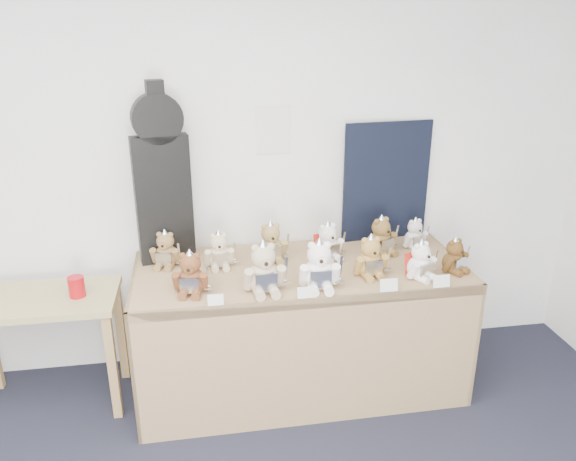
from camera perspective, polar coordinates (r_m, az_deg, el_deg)
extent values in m
plane|color=white|center=(3.59, -15.56, 5.82)|extent=(6.00, 0.00, 6.00)
cube|color=silver|center=(3.55, -1.53, 10.17)|extent=(0.21, 0.00, 0.30)
cube|color=#92724A|center=(3.40, 1.27, -4.18)|extent=(1.99, 0.84, 0.06)
cube|color=#92724A|center=(3.24, 2.59, -13.34)|extent=(1.99, 0.03, 0.83)
cube|color=#92724A|center=(3.55, -14.86, -10.80)|extent=(0.02, 0.83, 0.83)
cube|color=#92724A|center=(3.86, 15.84, -8.15)|extent=(0.02, 0.83, 0.83)
cube|color=#9A8953|center=(3.57, -23.90, -6.48)|extent=(0.87, 0.49, 0.04)
cube|color=olive|center=(3.49, -17.39, -13.09)|extent=(0.05, 0.05, 0.68)
cube|color=olive|center=(3.83, -16.61, -9.75)|extent=(0.05, 0.05, 0.68)
cube|color=black|center=(3.43, -12.51, 3.05)|extent=(0.34, 0.16, 0.78)
cylinder|color=black|center=(3.32, -13.17, 11.03)|extent=(0.30, 0.15, 0.29)
cube|color=black|center=(3.30, -13.34, 13.02)|extent=(0.11, 0.11, 0.19)
cube|color=black|center=(3.75, 9.96, 4.89)|extent=(0.59, 0.07, 0.79)
cylinder|color=#AD0B13|center=(3.46, -20.68, -5.36)|extent=(0.09, 0.09, 0.12)
ellipsoid|color=brown|center=(3.10, -9.79, -5.10)|extent=(0.18, 0.16, 0.16)
sphere|color=brown|center=(3.06, -9.91, -3.33)|extent=(0.12, 0.12, 0.12)
cylinder|color=brown|center=(3.02, -10.06, -3.86)|extent=(0.05, 0.03, 0.05)
sphere|color=black|center=(3.00, -10.11, -4.00)|extent=(0.02, 0.02, 0.02)
sphere|color=brown|center=(3.05, -10.66, -2.55)|extent=(0.04, 0.04, 0.04)
sphere|color=brown|center=(3.03, -9.27, -2.57)|extent=(0.04, 0.04, 0.04)
cylinder|color=brown|center=(3.10, -11.23, -5.10)|extent=(0.06, 0.09, 0.12)
cylinder|color=brown|center=(3.07, -8.49, -5.15)|extent=(0.06, 0.09, 0.12)
cylinder|color=brown|center=(3.08, -10.56, -6.28)|extent=(0.06, 0.11, 0.05)
cylinder|color=brown|center=(3.07, -9.26, -6.31)|extent=(0.06, 0.11, 0.05)
cube|color=white|center=(3.05, -9.99, -5.54)|extent=(0.10, 0.03, 0.09)
cone|color=white|center=(3.04, -9.97, -2.49)|extent=(0.10, 0.10, 0.07)
cube|color=white|center=(3.04, -8.10, -4.86)|extent=(0.02, 0.04, 0.16)
cube|color=white|center=(3.07, -8.04, -5.91)|extent=(0.05, 0.01, 0.01)
ellipsoid|color=tan|center=(3.08, -2.50, -4.78)|extent=(0.20, 0.17, 0.19)
sphere|color=tan|center=(3.02, -2.53, -2.66)|extent=(0.14, 0.14, 0.14)
cylinder|color=tan|center=(2.98, -2.30, -3.27)|extent=(0.06, 0.04, 0.06)
sphere|color=black|center=(2.96, -2.21, -3.43)|extent=(0.02, 0.02, 0.02)
sphere|color=tan|center=(2.99, -3.38, -1.81)|extent=(0.04, 0.04, 0.04)
sphere|color=tan|center=(3.01, -1.73, -1.65)|extent=(0.04, 0.04, 0.04)
cylinder|color=tan|center=(3.04, -4.04, -4.98)|extent=(0.06, 0.11, 0.14)
cylinder|color=tan|center=(3.07, -0.79, -4.63)|extent=(0.06, 0.11, 0.14)
cylinder|color=tan|center=(3.03, -3.00, -6.28)|extent=(0.07, 0.13, 0.06)
cylinder|color=tan|center=(3.05, -1.45, -6.11)|extent=(0.07, 0.13, 0.06)
cube|color=white|center=(3.01, -2.21, -5.28)|extent=(0.12, 0.03, 0.10)
cone|color=white|center=(3.00, -2.55, -1.64)|extent=(0.12, 0.12, 0.09)
cube|color=white|center=(3.05, -0.22, -4.21)|extent=(0.02, 0.05, 0.19)
cube|color=white|center=(3.08, -0.22, -5.46)|extent=(0.06, 0.01, 0.01)
ellipsoid|color=white|center=(3.12, 3.15, -4.46)|extent=(0.19, 0.17, 0.18)
sphere|color=white|center=(3.07, 3.19, -2.41)|extent=(0.13, 0.13, 0.13)
cylinder|color=white|center=(3.02, 3.35, -3.01)|extent=(0.06, 0.03, 0.06)
sphere|color=black|center=(3.00, 3.41, -3.16)|extent=(0.02, 0.02, 0.02)
sphere|color=white|center=(3.04, 2.40, -1.54)|extent=(0.04, 0.04, 0.04)
sphere|color=white|center=(3.05, 4.02, -1.48)|extent=(0.04, 0.04, 0.04)
cylinder|color=white|center=(3.08, 1.62, -4.56)|extent=(0.06, 0.10, 0.14)
cylinder|color=white|center=(3.11, 4.79, -4.41)|extent=(0.06, 0.10, 0.14)
cylinder|color=white|center=(3.08, 2.55, -5.88)|extent=(0.06, 0.12, 0.05)
cylinder|color=white|center=(3.09, 4.06, -5.80)|extent=(0.06, 0.12, 0.05)
cube|color=white|center=(3.05, 3.35, -4.95)|extent=(0.12, 0.03, 0.10)
cone|color=white|center=(3.04, 3.21, -1.43)|extent=(0.11, 0.11, 0.09)
cube|color=white|center=(3.09, 5.35, -4.04)|extent=(0.02, 0.05, 0.19)
cube|color=white|center=(3.12, 5.31, -5.25)|extent=(0.05, 0.01, 0.01)
ellipsoid|color=olive|center=(3.29, 8.30, -3.41)|extent=(0.17, 0.15, 0.16)
sphere|color=olive|center=(3.25, 8.39, -1.71)|extent=(0.12, 0.12, 0.12)
cylinder|color=olive|center=(3.21, 8.71, -2.18)|extent=(0.05, 0.03, 0.05)
sphere|color=black|center=(3.20, 8.82, -2.30)|extent=(0.02, 0.02, 0.02)
sphere|color=olive|center=(3.22, 7.81, -1.03)|extent=(0.04, 0.04, 0.04)
sphere|color=olive|center=(3.25, 9.06, -0.91)|extent=(0.04, 0.04, 0.04)
cylinder|color=olive|center=(3.25, 7.19, -3.56)|extent=(0.05, 0.09, 0.12)
cylinder|color=olive|center=(3.30, 9.65, -3.28)|extent=(0.05, 0.09, 0.12)
cylinder|color=olive|center=(3.25, 8.03, -4.59)|extent=(0.06, 0.11, 0.05)
cylinder|color=olive|center=(3.28, 9.19, -4.45)|extent=(0.06, 0.11, 0.05)
cube|color=white|center=(3.24, 8.70, -3.78)|extent=(0.10, 0.03, 0.09)
cone|color=white|center=(3.23, 8.44, -0.90)|extent=(0.10, 0.10, 0.08)
cube|color=white|center=(3.29, 10.13, -2.94)|extent=(0.02, 0.04, 0.17)
cube|color=white|center=(3.31, 10.07, -3.95)|extent=(0.05, 0.01, 0.01)
ellipsoid|color=white|center=(3.32, 13.20, -3.69)|extent=(0.19, 0.18, 0.15)
sphere|color=white|center=(3.28, 13.34, -2.13)|extent=(0.11, 0.11, 0.11)
cylinder|color=white|center=(3.25, 13.92, -2.52)|extent=(0.05, 0.04, 0.05)
sphere|color=black|center=(3.24, 14.13, -2.61)|extent=(0.02, 0.02, 0.02)
sphere|color=white|center=(3.24, 12.98, -1.59)|extent=(0.03, 0.03, 0.03)
sphere|color=white|center=(3.29, 13.81, -1.32)|extent=(0.03, 0.03, 0.03)
cylinder|color=white|center=(3.25, 12.62, -3.98)|extent=(0.07, 0.09, 0.11)
cylinder|color=white|center=(3.35, 14.25, -3.38)|extent=(0.07, 0.09, 0.11)
cylinder|color=white|center=(3.28, 13.41, -4.79)|extent=(0.08, 0.10, 0.04)
cylinder|color=white|center=(3.33, 14.17, -4.49)|extent=(0.08, 0.10, 0.04)
cube|color=white|center=(3.28, 13.94, -3.96)|extent=(0.09, 0.06, 0.08)
cone|color=white|center=(3.26, 13.41, -1.40)|extent=(0.09, 0.09, 0.07)
cube|color=white|center=(3.35, 14.67, -3.01)|extent=(0.03, 0.04, 0.15)
cube|color=white|center=(3.37, 14.58, -3.92)|extent=(0.04, 0.02, 0.01)
cube|color=red|center=(3.34, 12.53, -3.20)|extent=(0.12, 0.07, 0.13)
ellipsoid|color=brown|center=(3.45, 16.43, -3.09)|extent=(0.17, 0.16, 0.13)
sphere|color=brown|center=(3.42, 16.59, -1.72)|extent=(0.10, 0.10, 0.10)
cylinder|color=brown|center=(3.40, 17.11, -2.06)|extent=(0.05, 0.04, 0.04)
sphere|color=black|center=(3.39, 17.30, -2.13)|extent=(0.02, 0.02, 0.02)
sphere|color=brown|center=(3.38, 16.30, -1.24)|extent=(0.03, 0.03, 0.03)
sphere|color=brown|center=(3.43, 16.99, -1.01)|extent=(0.03, 0.03, 0.03)
cylinder|color=brown|center=(3.39, 15.97, -3.34)|extent=(0.07, 0.08, 0.10)
cylinder|color=brown|center=(3.49, 17.33, -2.83)|extent=(0.07, 0.08, 0.10)
cylinder|color=brown|center=(3.42, 16.64, -4.06)|extent=(0.07, 0.10, 0.04)
cylinder|color=brown|center=(3.46, 17.28, -3.81)|extent=(0.07, 0.10, 0.04)
cube|color=white|center=(3.42, 17.10, -3.33)|extent=(0.09, 0.05, 0.07)
cone|color=white|center=(3.40, 16.66, -1.07)|extent=(0.08, 0.08, 0.06)
cube|color=white|center=(3.49, 17.70, -2.50)|extent=(0.02, 0.03, 0.14)
cube|color=white|center=(3.51, 17.61, -3.31)|extent=(0.04, 0.02, 0.01)
ellipsoid|color=#C5B490|center=(3.40, -6.98, -2.66)|extent=(0.15, 0.13, 0.14)
sphere|color=#C5B490|center=(3.36, -7.05, -1.16)|extent=(0.11, 0.11, 0.11)
cylinder|color=#C5B490|center=(3.32, -6.99, -1.57)|extent=(0.04, 0.02, 0.04)
sphere|color=black|center=(3.31, -6.97, -1.67)|extent=(0.02, 0.02, 0.02)
sphere|color=#C5B490|center=(3.34, -7.67, -0.54)|extent=(0.03, 0.03, 0.03)
sphere|color=#C5B490|center=(3.35, -6.50, -0.46)|extent=(0.03, 0.03, 0.03)
cylinder|color=#C5B490|center=(3.37, -8.12, -2.75)|extent=(0.04, 0.08, 0.11)
cylinder|color=#C5B490|center=(3.38, -5.81, -2.59)|extent=(0.04, 0.08, 0.11)
cylinder|color=#C5B490|center=(3.37, -7.44, -3.68)|extent=(0.05, 0.09, 0.04)
cylinder|color=#C5B490|center=(3.37, -6.34, -3.60)|extent=(0.05, 0.09, 0.04)
cube|color=white|center=(3.34, -6.91, -2.99)|extent=(0.09, 0.02, 0.08)
cone|color=white|center=(3.34, -7.09, -0.44)|extent=(0.09, 0.09, 0.07)
cube|color=white|center=(3.36, -5.44, -2.30)|extent=(0.01, 0.04, 0.15)
cube|color=white|center=(3.39, -5.40, -3.20)|extent=(0.04, 0.01, 0.01)
ellipsoid|color=#9F834F|center=(3.46, -1.77, -1.93)|extent=(0.17, 0.15, 0.16)
sphere|color=#9F834F|center=(3.42, -1.78, -0.28)|extent=(0.12, 0.12, 0.12)
cylinder|color=#9F834F|center=(3.38, -1.60, -0.72)|extent=(0.05, 0.03, 0.05)
sphere|color=black|center=(3.36, -1.54, -0.83)|extent=(0.02, 0.02, 0.02)
sphere|color=#9F834F|center=(3.40, -2.42, 0.38)|extent=(0.04, 0.04, 0.04)
sphere|color=#9F834F|center=(3.41, -1.17, 0.49)|extent=(0.04, 0.04, 0.04)
cylinder|color=#9F834F|center=(3.43, -2.93, -2.05)|extent=(0.05, 0.09, 0.12)
cylinder|color=#9F834F|center=(3.46, -0.47, -1.81)|extent=(0.05, 0.09, 0.12)
cylinder|color=#9F834F|center=(3.42, -2.14, -3.04)|extent=(0.06, 0.11, 0.05)
cylinder|color=#9F834F|center=(3.44, -0.97, -2.92)|extent=(0.06, 0.11, 0.05)
cube|color=white|center=(3.40, -1.54, -2.26)|extent=(0.10, 0.03, 0.09)
cone|color=white|center=(3.40, -1.79, 0.50)|extent=(0.10, 0.10, 0.08)
cube|color=white|center=(3.44, -0.04, -1.48)|extent=(0.02, 0.04, 0.17)
cube|color=white|center=(3.47, -0.03, -2.46)|extent=(0.05, 0.01, 0.01)
ellipsoid|color=white|center=(3.49, 4.00, -1.82)|extent=(0.18, 0.17, 0.15)
sphere|color=white|center=(3.45, 4.05, -0.27)|extent=(0.11, 0.11, 0.11)
cylinder|color=white|center=(3.42, 4.44, -0.66)|extent=(0.05, 0.04, 0.05)
sphere|color=black|center=(3.40, 4.59, -0.75)|extent=(0.02, 0.02, 0.02)
sphere|color=white|center=(3.42, 3.54, 0.31)|extent=(0.04, 0.04, 0.04)
sphere|color=white|center=(3.45, 4.58, 0.50)|extent=(0.04, 0.04, 0.04)
cylinder|color=white|center=(3.44, 3.12, -2.03)|extent=(0.07, 0.09, 0.11)
cylinder|color=white|center=(3.51, 5.18, -1.61)|extent=(0.07, 0.09, 0.11)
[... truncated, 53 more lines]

